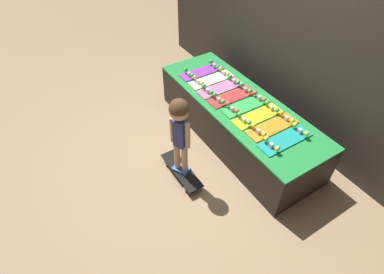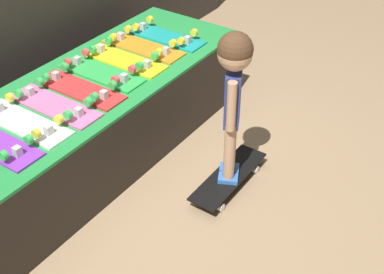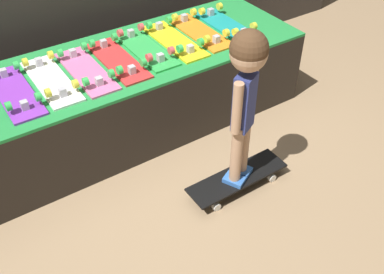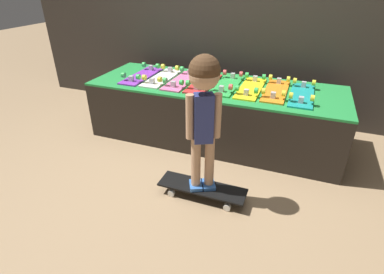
% 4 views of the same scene
% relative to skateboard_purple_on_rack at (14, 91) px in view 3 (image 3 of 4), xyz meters
% --- Properties ---
extents(ground_plane, '(16.00, 16.00, 0.00)m').
position_rel_skateboard_purple_on_rack_xyz_m(ground_plane, '(0.79, -0.47, -0.59)').
color(ground_plane, '#9E7F5B').
extents(display_rack, '(2.40, 0.83, 0.57)m').
position_rel_skateboard_purple_on_rack_xyz_m(display_rack, '(0.79, 0.02, -0.30)').
color(display_rack, black).
rests_on(display_rack, ground_plane).
extents(skateboard_purple_on_rack, '(0.19, 0.62, 0.09)m').
position_rel_skateboard_purple_on_rack_xyz_m(skateboard_purple_on_rack, '(0.00, 0.00, 0.00)').
color(skateboard_purple_on_rack, purple).
rests_on(skateboard_purple_on_rack, display_rack).
extents(skateboard_white_on_rack, '(0.19, 0.62, 0.09)m').
position_rel_skateboard_purple_on_rack_xyz_m(skateboard_white_on_rack, '(0.22, 0.01, 0.00)').
color(skateboard_white_on_rack, white).
rests_on(skateboard_white_on_rack, display_rack).
extents(skateboard_pink_on_rack, '(0.19, 0.62, 0.09)m').
position_rel_skateboard_purple_on_rack_xyz_m(skateboard_pink_on_rack, '(0.45, -0.00, 0.00)').
color(skateboard_pink_on_rack, pink).
rests_on(skateboard_pink_on_rack, display_rack).
extents(skateboard_red_on_rack, '(0.19, 0.62, 0.09)m').
position_rel_skateboard_purple_on_rack_xyz_m(skateboard_red_on_rack, '(0.67, 0.00, 0.00)').
color(skateboard_red_on_rack, red).
rests_on(skateboard_red_on_rack, display_rack).
extents(skateboard_green_on_rack, '(0.19, 0.62, 0.09)m').
position_rel_skateboard_purple_on_rack_xyz_m(skateboard_green_on_rack, '(0.90, 0.03, 0.00)').
color(skateboard_green_on_rack, green).
rests_on(skateboard_green_on_rack, display_rack).
extents(skateboard_yellow_on_rack, '(0.19, 0.62, 0.09)m').
position_rel_skateboard_purple_on_rack_xyz_m(skateboard_yellow_on_rack, '(1.12, 0.02, 0.00)').
color(skateboard_yellow_on_rack, yellow).
rests_on(skateboard_yellow_on_rack, display_rack).
extents(skateboard_orange_on_rack, '(0.19, 0.62, 0.09)m').
position_rel_skateboard_purple_on_rack_xyz_m(skateboard_orange_on_rack, '(1.35, 0.04, 0.00)').
color(skateboard_orange_on_rack, orange).
rests_on(skateboard_orange_on_rack, display_rack).
extents(skateboard_teal_on_rack, '(0.19, 0.62, 0.09)m').
position_rel_skateboard_purple_on_rack_xyz_m(skateboard_teal_on_rack, '(1.57, 0.01, 0.00)').
color(skateboard_teal_on_rack, teal).
rests_on(skateboard_teal_on_rack, display_rack).
extents(skateboard_on_floor, '(0.67, 0.19, 0.09)m').
position_rel_skateboard_purple_on_rack_xyz_m(skateboard_on_floor, '(0.99, -0.91, -0.51)').
color(skateboard_on_floor, black).
rests_on(skateboard_on_floor, ground_plane).
extents(child, '(0.22, 0.20, 0.99)m').
position_rel_skateboard_purple_on_rack_xyz_m(child, '(0.99, -0.91, 0.20)').
color(child, '#3870C6').
rests_on(child, skateboard_on_floor).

